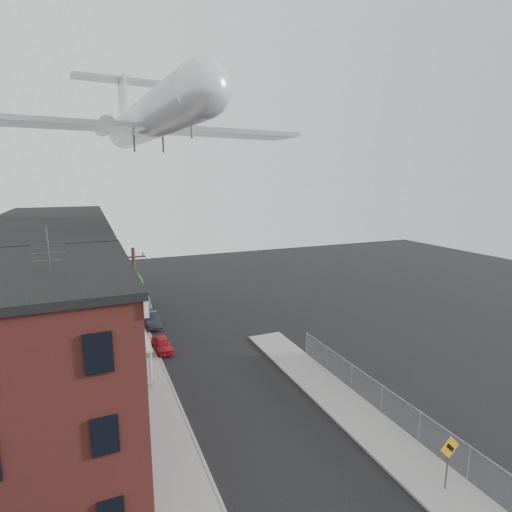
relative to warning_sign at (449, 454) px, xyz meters
The scene contains 18 objects.
sidewalk_left 27.44m from the warning_sign, 113.92° to the left, with size 3.00×62.00×0.12m, color gray.
sidewalk_right 7.26m from the warning_sign, 90.82° to the left, with size 3.00×26.00×0.12m, color gray.
curb_left 26.88m from the warning_sign, 111.09° to the left, with size 0.15×62.00×0.14m, color gray.
curb_right 7.42m from the warning_sign, 102.44° to the left, with size 0.15×26.00×0.14m, color gray.
corner_building 19.62m from the warning_sign, 155.48° to the left, with size 10.31×12.30×12.15m.
row_house_a 25.02m from the warning_sign, 135.06° to the left, with size 11.98×7.00×10.30m.
row_house_b 30.34m from the warning_sign, 125.60° to the left, with size 11.98×7.00×10.30m.
row_house_c 36.23m from the warning_sign, 119.12° to the left, with size 11.98×7.00×10.30m.
row_house_d 42.46m from the warning_sign, 114.51° to the left, with size 11.98×7.00×10.30m.
row_house_e 48.90m from the warning_sign, 111.09° to the left, with size 11.98×7.00×10.30m.
chainlink_fence 6.25m from the warning_sign, 76.92° to the left, with size 0.06×18.06×1.90m.
warning_sign is the anchor object (origin of this frame).
utility_pole 22.25m from the warning_sign, 120.48° to the left, with size 1.80×0.26×9.00m.
street_tree 30.96m from the warning_sign, 110.58° to the left, with size 3.22×3.20×5.20m.
car_near 22.32m from the warning_sign, 114.38° to the left, with size 1.35×3.36×1.14m, color #A9151F.
car_mid 28.00m from the warning_sign, 109.20° to the left, with size 1.37×3.93×1.29m, color black.
car_far 33.86m from the warning_sign, 105.78° to the left, with size 1.81×4.46×1.29m, color slate.
airplane 32.12m from the warning_sign, 108.49° to the left, with size 25.75×29.40×8.49m.
Camera 1 is at (-8.50, -12.23, 13.97)m, focal length 28.00 mm.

